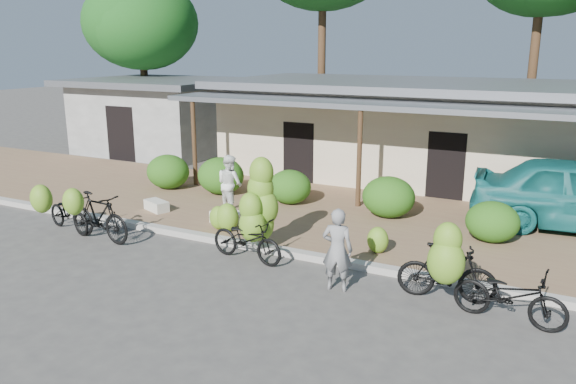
{
  "coord_description": "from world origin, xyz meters",
  "views": [
    {
      "loc": [
        5.16,
        -8.43,
        4.49
      ],
      "look_at": [
        -0.59,
        2.89,
        1.2
      ],
      "focal_mm": 35.0,
      "sensor_mm": 36.0,
      "label": 1
    }
  ],
  "objects_px": {
    "bike_left": "(96,215)",
    "bike_far_right": "(510,295)",
    "bike_far_left": "(65,211)",
    "sack_far": "(157,206)",
    "tree_back_left": "(139,21)",
    "bystander": "(230,184)",
    "sack_near": "(228,217)",
    "bike_right": "(447,268)",
    "bike_center": "(254,220)",
    "vendor": "(337,250)"
  },
  "relations": [
    {
      "from": "bike_far_left",
      "to": "bystander",
      "type": "distance_m",
      "value": 4.22
    },
    {
      "from": "sack_far",
      "to": "bystander",
      "type": "height_order",
      "value": "bystander"
    },
    {
      "from": "vendor",
      "to": "bike_far_left",
      "type": "bearing_deg",
      "value": -10.19
    },
    {
      "from": "tree_back_left",
      "to": "bystander",
      "type": "height_order",
      "value": "tree_back_left"
    },
    {
      "from": "bike_far_right",
      "to": "vendor",
      "type": "relative_size",
      "value": 1.18
    },
    {
      "from": "bike_far_left",
      "to": "sack_near",
      "type": "bearing_deg",
      "value": -43.63
    },
    {
      "from": "sack_near",
      "to": "bystander",
      "type": "bearing_deg",
      "value": 118.32
    },
    {
      "from": "bike_far_left",
      "to": "sack_near",
      "type": "height_order",
      "value": "bike_far_left"
    },
    {
      "from": "tree_back_left",
      "to": "bike_left",
      "type": "bearing_deg",
      "value": -53.57
    },
    {
      "from": "bike_far_left",
      "to": "sack_far",
      "type": "xyz_separation_m",
      "value": [
        1.06,
        2.19,
        -0.28
      ]
    },
    {
      "from": "bike_left",
      "to": "bike_right",
      "type": "distance_m",
      "value": 8.08
    },
    {
      "from": "sack_near",
      "to": "vendor",
      "type": "bearing_deg",
      "value": -30.34
    },
    {
      "from": "bike_left",
      "to": "bike_center",
      "type": "height_order",
      "value": "bike_center"
    },
    {
      "from": "bike_right",
      "to": "sack_far",
      "type": "xyz_separation_m",
      "value": [
        -8.25,
        2.03,
        -0.44
      ]
    },
    {
      "from": "bike_center",
      "to": "vendor",
      "type": "height_order",
      "value": "bike_center"
    },
    {
      "from": "bike_center",
      "to": "bike_right",
      "type": "bearing_deg",
      "value": -88.97
    },
    {
      "from": "bike_far_left",
      "to": "sack_far",
      "type": "distance_m",
      "value": 2.45
    },
    {
      "from": "tree_back_left",
      "to": "sack_near",
      "type": "distance_m",
      "value": 15.97
    },
    {
      "from": "bike_left",
      "to": "bike_right",
      "type": "xyz_separation_m",
      "value": [
        8.08,
        0.32,
        0.06
      ]
    },
    {
      "from": "tree_back_left",
      "to": "sack_far",
      "type": "xyz_separation_m",
      "value": [
        8.91,
        -9.96,
        -5.41
      ]
    },
    {
      "from": "bike_center",
      "to": "vendor",
      "type": "distance_m",
      "value": 2.4
    },
    {
      "from": "vendor",
      "to": "bike_right",
      "type": "bearing_deg",
      "value": 179.83
    },
    {
      "from": "bike_far_left",
      "to": "bystander",
      "type": "height_order",
      "value": "bystander"
    },
    {
      "from": "bike_left",
      "to": "bike_right",
      "type": "bearing_deg",
      "value": -82.3
    },
    {
      "from": "tree_back_left",
      "to": "bike_left",
      "type": "relative_size",
      "value": 3.88
    },
    {
      "from": "tree_back_left",
      "to": "sack_far",
      "type": "distance_m",
      "value": 14.41
    },
    {
      "from": "bike_far_left",
      "to": "bike_left",
      "type": "bearing_deg",
      "value": -83.45
    },
    {
      "from": "bystander",
      "to": "bike_far_right",
      "type": "bearing_deg",
      "value": 178.56
    },
    {
      "from": "bike_right",
      "to": "sack_far",
      "type": "bearing_deg",
      "value": 68.55
    },
    {
      "from": "sack_far",
      "to": "tree_back_left",
      "type": "bearing_deg",
      "value": 131.82
    },
    {
      "from": "sack_far",
      "to": "bike_left",
      "type": "bearing_deg",
      "value": -85.84
    },
    {
      "from": "bike_far_right",
      "to": "sack_near",
      "type": "distance_m",
      "value": 7.36
    },
    {
      "from": "bike_center",
      "to": "sack_far",
      "type": "xyz_separation_m",
      "value": [
        -4.01,
        1.55,
        -0.58
      ]
    },
    {
      "from": "tree_back_left",
      "to": "bike_center",
      "type": "height_order",
      "value": "tree_back_left"
    },
    {
      "from": "bike_center",
      "to": "bike_right",
      "type": "relative_size",
      "value": 1.2
    },
    {
      "from": "bike_left",
      "to": "bike_far_right",
      "type": "bearing_deg",
      "value": -83.95
    },
    {
      "from": "sack_far",
      "to": "bike_center",
      "type": "bearing_deg",
      "value": -21.13
    },
    {
      "from": "bike_far_left",
      "to": "bike_right",
      "type": "distance_m",
      "value": 9.31
    },
    {
      "from": "bike_far_right",
      "to": "sack_far",
      "type": "bearing_deg",
      "value": 82.67
    },
    {
      "from": "bike_center",
      "to": "bike_right",
      "type": "height_order",
      "value": "bike_center"
    },
    {
      "from": "bike_left",
      "to": "sack_far",
      "type": "bearing_deg",
      "value": 9.61
    },
    {
      "from": "bike_right",
      "to": "bystander",
      "type": "distance_m",
      "value": 7.0
    },
    {
      "from": "vendor",
      "to": "bystander",
      "type": "distance_m",
      "value": 5.43
    },
    {
      "from": "bystander",
      "to": "sack_far",
      "type": "bearing_deg",
      "value": 45.12
    },
    {
      "from": "bike_left",
      "to": "vendor",
      "type": "distance_m",
      "value": 6.11
    },
    {
      "from": "vendor",
      "to": "bystander",
      "type": "xyz_separation_m",
      "value": [
        -4.41,
        3.17,
        0.1
      ]
    },
    {
      "from": "bike_left",
      "to": "bike_right",
      "type": "height_order",
      "value": "bike_right"
    },
    {
      "from": "bike_left",
      "to": "bike_right",
      "type": "relative_size",
      "value": 1.09
    },
    {
      "from": "bystander",
      "to": "bike_far_left",
      "type": "bearing_deg",
      "value": 66.93
    },
    {
      "from": "bike_right",
      "to": "bike_left",
      "type": "bearing_deg",
      "value": 84.59
    }
  ]
}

